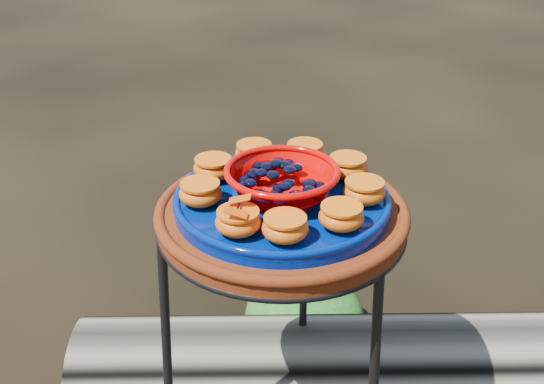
# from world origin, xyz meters

# --- Properties ---
(terracotta_saucer) EXTENTS (0.40, 0.40, 0.03)m
(terracotta_saucer) POSITION_xyz_m (0.00, 0.00, 0.72)
(terracotta_saucer) COLOR #441607
(terracotta_saucer) RESTS_ON plant_stand
(cobalt_plate) EXTENTS (0.34, 0.34, 0.02)m
(cobalt_plate) POSITION_xyz_m (0.00, 0.00, 0.74)
(cobalt_plate) COLOR #00135A
(cobalt_plate) RESTS_ON terracotta_saucer
(red_bowl) EXTENTS (0.17, 0.17, 0.05)m
(red_bowl) POSITION_xyz_m (0.00, 0.00, 0.78)
(red_bowl) COLOR #C60300
(red_bowl) RESTS_ON cobalt_plate
(glass_gems) EXTENTS (0.13, 0.13, 0.02)m
(glass_gems) POSITION_xyz_m (0.00, 0.00, 0.81)
(glass_gems) COLOR black
(glass_gems) RESTS_ON red_bowl
(orange_half_0) EXTENTS (0.07, 0.07, 0.04)m
(orange_half_0) POSITION_xyz_m (-0.04, -0.12, 0.77)
(orange_half_0) COLOR #AD3900
(orange_half_0) RESTS_ON cobalt_plate
(orange_half_1) EXTENTS (0.07, 0.07, 0.04)m
(orange_half_1) POSITION_xyz_m (0.03, -0.12, 0.77)
(orange_half_1) COLOR #AD3900
(orange_half_1) RESTS_ON cobalt_plate
(orange_half_2) EXTENTS (0.07, 0.07, 0.04)m
(orange_half_2) POSITION_xyz_m (0.11, -0.07, 0.77)
(orange_half_2) COLOR #AD3900
(orange_half_2) RESTS_ON cobalt_plate
(orange_half_3) EXTENTS (0.07, 0.07, 0.04)m
(orange_half_3) POSITION_xyz_m (0.13, 0.01, 0.77)
(orange_half_3) COLOR #AD3900
(orange_half_3) RESTS_ON cobalt_plate
(orange_half_4) EXTENTS (0.07, 0.07, 0.04)m
(orange_half_4) POSITION_xyz_m (0.09, 0.09, 0.77)
(orange_half_4) COLOR #AD3900
(orange_half_4) RESTS_ON cobalt_plate
(orange_half_5) EXTENTS (0.07, 0.07, 0.04)m
(orange_half_5) POSITION_xyz_m (0.01, 0.13, 0.77)
(orange_half_5) COLOR #AD3900
(orange_half_5) RESTS_ON cobalt_plate
(orange_half_6) EXTENTS (0.07, 0.07, 0.04)m
(orange_half_6) POSITION_xyz_m (-0.07, 0.11, 0.77)
(orange_half_6) COLOR #AD3900
(orange_half_6) RESTS_ON cobalt_plate
(orange_half_7) EXTENTS (0.07, 0.07, 0.04)m
(orange_half_7) POSITION_xyz_m (-0.12, 0.03, 0.77)
(orange_half_7) COLOR #AD3900
(orange_half_7) RESTS_ON cobalt_plate
(orange_half_8) EXTENTS (0.07, 0.07, 0.04)m
(orange_half_8) POSITION_xyz_m (-0.12, -0.05, 0.77)
(orange_half_8) COLOR #AD3900
(orange_half_8) RESTS_ON cobalt_plate
(butterfly) EXTENTS (0.08, 0.05, 0.01)m
(butterfly) POSITION_xyz_m (-0.04, -0.12, 0.80)
(butterfly) COLOR #DA4401
(butterfly) RESTS_ON orange_half_0
(foliage_left) EXTENTS (0.27, 0.27, 0.13)m
(foliage_left) POSITION_xyz_m (-0.43, 0.26, 0.07)
(foliage_left) COLOR #194B11
(foliage_left) RESTS_ON ground
(foliage_back) EXTENTS (0.33, 0.33, 0.17)m
(foliage_back) POSITION_xyz_m (-0.06, 0.56, 0.08)
(foliage_back) COLOR #194B11
(foliage_back) RESTS_ON ground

